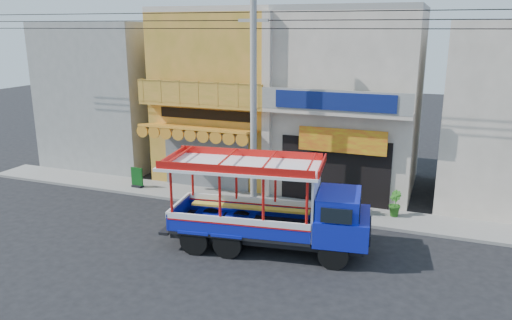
{
  "coord_description": "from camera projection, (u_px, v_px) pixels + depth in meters",
  "views": [
    {
      "loc": [
        6.08,
        -14.94,
        7.37
      ],
      "look_at": [
        -0.59,
        2.5,
        2.37
      ],
      "focal_mm": 35.0,
      "sensor_mm": 36.0,
      "label": 1
    }
  ],
  "objects": [
    {
      "name": "shophouse_left",
      "position": [
        231.0,
        94.0,
        24.98
      ],
      "size": [
        6.0,
        7.5,
        8.24
      ],
      "color": "#A48524",
      "rests_on": "ground"
    },
    {
      "name": "ground",
      "position": [
        246.0,
        244.0,
        17.48
      ],
      "size": [
        90.0,
        90.0,
        0.0
      ],
      "primitive_type": "plane",
      "color": "black",
      "rests_on": "ground"
    },
    {
      "name": "potted_plant_a",
      "position": [
        337.0,
        198.0,
        20.12
      ],
      "size": [
        1.32,
        1.34,
        1.12
      ],
      "primitive_type": "imported",
      "rotation": [
        0.0,
        0.0,
        0.87
      ],
      "color": "#265E1B",
      "rests_on": "sidewalk"
    },
    {
      "name": "shophouse_right",
      "position": [
        351.0,
        100.0,
        22.91
      ],
      "size": [
        6.0,
        6.75,
        8.24
      ],
      "color": "#B3A593",
      "rests_on": "ground"
    },
    {
      "name": "potted_plant_c",
      "position": [
        356.0,
        202.0,
        19.76
      ],
      "size": [
        0.79,
        0.79,
        1.03
      ],
      "primitive_type": "imported",
      "rotation": [
        0.0,
        0.0,
        4.16
      ],
      "color": "#265E1B",
      "rests_on": "sidewalk"
    },
    {
      "name": "filler_building_left",
      "position": [
        116.0,
        94.0,
        27.51
      ],
      "size": [
        6.0,
        6.0,
        7.6
      ],
      "primitive_type": "cube",
      "color": "gray",
      "rests_on": "ground"
    },
    {
      "name": "utility_pole",
      "position": [
        257.0,
        89.0,
        19.45
      ],
      "size": [
        28.0,
        0.26,
        9.0
      ],
      "color": "gray",
      "rests_on": "ground"
    },
    {
      "name": "green_sign",
      "position": [
        137.0,
        179.0,
        23.21
      ],
      "size": [
        0.61,
        0.31,
        0.94
      ],
      "color": "black",
      "rests_on": "sidewalk"
    },
    {
      "name": "songthaew_truck",
      "position": [
        282.0,
        208.0,
        16.56
      ],
      "size": [
        7.12,
        3.13,
        3.21
      ],
      "color": "black",
      "rests_on": "ground"
    },
    {
      "name": "sidewalk",
      "position": [
        282.0,
        205.0,
        21.07
      ],
      "size": [
        30.0,
        2.0,
        0.12
      ],
      "primitive_type": "cube",
      "color": "slate",
      "rests_on": "ground"
    },
    {
      "name": "party_pilaster",
      "position": [
        267.0,
        109.0,
        21.17
      ],
      "size": [
        0.35,
        0.3,
        8.0
      ],
      "primitive_type": "cube",
      "color": "#B3A593",
      "rests_on": "ground"
    },
    {
      "name": "potted_plant_b",
      "position": [
        394.0,
        203.0,
        19.65
      ],
      "size": [
        0.64,
        0.7,
        1.02
      ],
      "primitive_type": "imported",
      "rotation": [
        0.0,
        0.0,
        1.98
      ],
      "color": "#265E1B",
      "rests_on": "sidewalk"
    }
  ]
}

